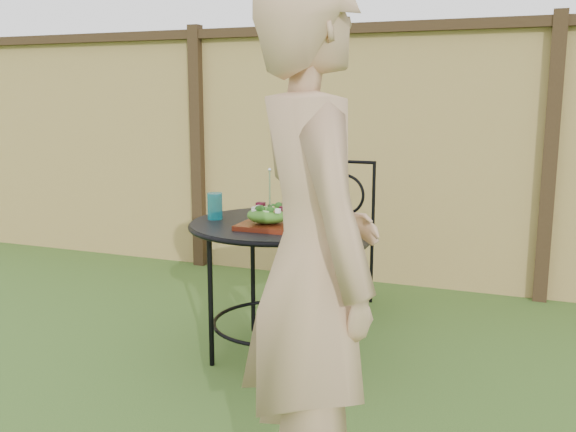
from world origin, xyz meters
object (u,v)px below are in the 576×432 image
(salad_plate, at_px, (268,225))
(patio_table, at_px, (278,248))
(diner, at_px, (313,266))
(patio_chair, at_px, (337,231))

(salad_plate, bearing_deg, patio_table, 93.74)
(salad_plate, bearing_deg, diner, -60.96)
(patio_chair, bearing_deg, diner, -75.30)
(patio_table, bearing_deg, patio_chair, 86.31)
(patio_table, bearing_deg, diner, -63.59)
(patio_table, distance_m, diner, 1.41)
(patio_table, xyz_separation_m, diner, (0.62, -1.24, 0.28))
(patio_chair, relative_size, diner, 0.55)
(diner, relative_size, salad_plate, 6.40)
(patio_table, relative_size, salad_plate, 3.42)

